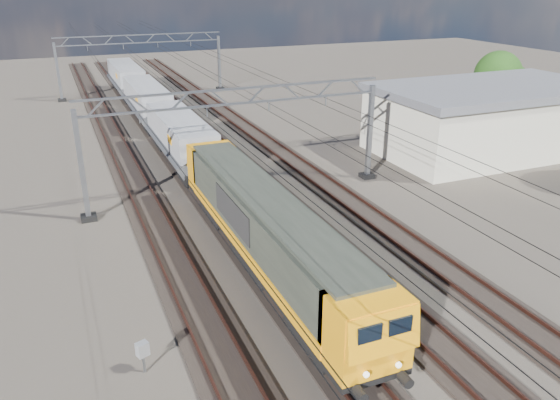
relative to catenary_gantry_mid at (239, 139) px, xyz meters
name	(u,v)px	position (x,y,z in m)	size (l,w,h in m)	color
ground	(263,220)	(0.00, -4.00, -3.91)	(160.00, 160.00, 0.00)	#29231F
track_outer_west	(162,236)	(-6.00, -4.00, -3.83)	(2.60, 140.00, 0.30)	black
track_loco	(231,224)	(-2.00, -4.00, -3.83)	(2.60, 140.00, 0.30)	black
track_inner_east	(294,214)	(2.00, -4.00, -3.83)	(2.60, 140.00, 0.30)	black
track_outer_east	(352,204)	(6.00, -4.00, -3.83)	(2.60, 140.00, 0.30)	black
catenary_gantry_mid	(239,139)	(0.00, 0.00, 0.00)	(19.90, 0.90, 7.11)	gray
catenary_gantry_far	(142,62)	(0.00, 36.00, 0.00)	(19.90, 0.90, 7.11)	gray
overhead_wires	(220,98)	(0.00, 4.00, 1.84)	(12.03, 140.00, 0.53)	black
locomotive	(266,227)	(-2.00, -9.65, -1.58)	(2.76, 21.10, 3.62)	black
hopper_wagon_lead	(180,136)	(-2.00, 8.04, -1.67)	(3.38, 13.00, 3.25)	black
hopper_wagon_mid	(147,100)	(-2.00, 22.24, -1.67)	(3.38, 13.00, 3.25)	black
hopper_wagon_third	(126,77)	(-2.00, 36.44, -1.67)	(3.38, 13.00, 3.25)	black
trackside_cabinet	(143,350)	(-8.77, -14.86, -2.94)	(0.51, 0.44, 1.27)	gray
industrial_shed	(489,118)	(22.00, 2.00, -1.18)	(18.60, 10.60, 5.40)	beige
tree_far	(502,77)	(30.32, 9.79, 0.40)	(5.07, 4.67, 6.77)	#39281A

